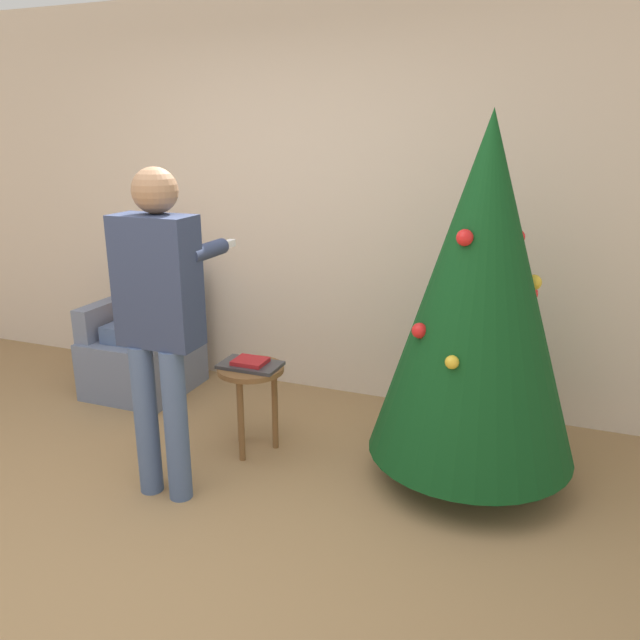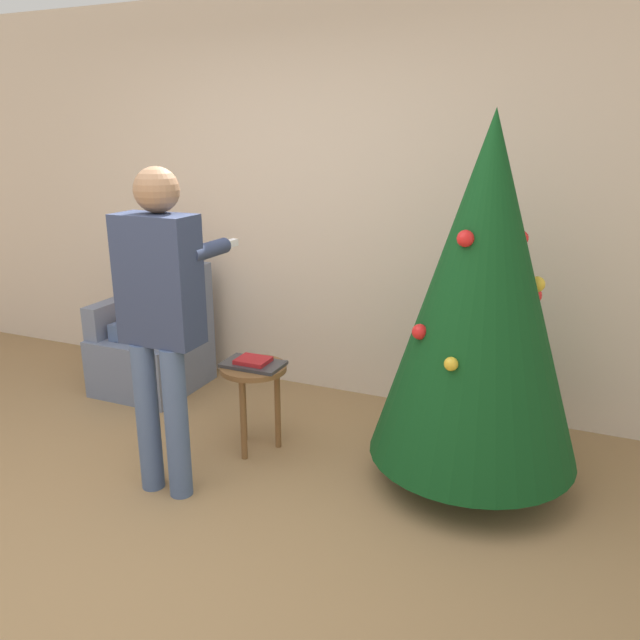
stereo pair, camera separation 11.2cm
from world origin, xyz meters
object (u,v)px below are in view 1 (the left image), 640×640
Objects in this scene: christmas_tree at (480,292)px; armchair at (146,346)px; person_seated at (140,300)px; side_stool at (251,382)px; person_standing at (159,308)px.

christmas_tree is 2.14× the size of armchair.
armchair is 0.35m from person_seated.
side_stool is at bearing -25.16° from person_seated.
person_standing reaches higher than side_stool.
armchair is 0.73× the size of person_seated.
person_seated is at bearing 154.84° from side_stool.
person_seated is 1.46m from person_standing.
christmas_tree is 1.60m from person_standing.
person_standing is (-1.45, -0.68, -0.05)m from christmas_tree.
armchair is 0.54× the size of person_standing.
christmas_tree is 1.57× the size of person_seated.
christmas_tree reaches higher than side_stool.
person_standing reaches higher than armchair.
person_seated is at bearing -90.00° from armchair.
christmas_tree is at bearing 25.23° from person_standing.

